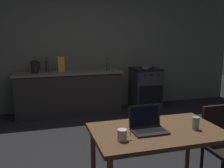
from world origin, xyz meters
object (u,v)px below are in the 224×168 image
at_px(drinking_glass, 196,123).
at_px(cereal_box, 61,64).
at_px(laptop, 148,126).
at_px(bottle, 108,65).
at_px(stove_oven, 145,88).
at_px(coffee_mug, 122,135).
at_px(bottle_b, 47,65).
at_px(frying_pan, 147,67).
at_px(dining_table, 157,138).
at_px(electric_kettle, 35,67).
at_px(chair, 222,140).

height_order(drinking_glass, cereal_box, cereal_box).
bearing_deg(cereal_box, drinking_glass, -73.58).
distance_m(laptop, bottle, 3.12).
xyz_separation_m(stove_oven, coffee_mug, (-1.64, -3.27, 0.37)).
height_order(cereal_box, bottle_b, cereal_box).
bearing_deg(drinking_glass, bottle, 90.04).
bearing_deg(frying_pan, bottle, -178.71).
bearing_deg(dining_table, electric_kettle, 109.43).
bearing_deg(stove_oven, laptop, -113.12).
distance_m(chair, frying_pan, 3.04).
bearing_deg(cereal_box, coffee_mug, -86.55).
height_order(coffee_mug, bottle_b, bottle_b).
bearing_deg(cereal_box, frying_pan, -1.55).
bearing_deg(bottle_b, cereal_box, -12.19).
distance_m(chair, bottle, 3.05).
distance_m(chair, drinking_glass, 0.62).
xyz_separation_m(chair, cereal_box, (-1.45, 3.04, 0.54)).
xyz_separation_m(stove_oven, dining_table, (-1.24, -3.14, 0.23)).
bearing_deg(laptop, drinking_glass, -13.26).
height_order(bottle, drinking_glass, bottle).
bearing_deg(drinking_glass, laptop, 168.97).
xyz_separation_m(chair, bottle, (-0.49, 2.97, 0.50)).
xyz_separation_m(electric_kettle, drinking_glass, (1.47, -3.22, -0.18)).
distance_m(chair, electric_kettle, 3.63).
height_order(stove_oven, laptop, laptop).
relative_size(laptop, frying_pan, 0.81).
bearing_deg(stove_oven, bottle, -176.92).
relative_size(bottle, cereal_box, 0.80).
xyz_separation_m(bottle, bottle_b, (-1.23, 0.13, 0.02)).
bearing_deg(frying_pan, chair, -97.60).
xyz_separation_m(chair, bottle_b, (-1.72, 3.10, 0.52)).
relative_size(dining_table, bottle_b, 4.30).
height_order(dining_table, bottle_b, bottle_b).
relative_size(laptop, drinking_glass, 2.64).
bearing_deg(laptop, bottle, 79.40).
bearing_deg(laptop, chair, 4.76).
distance_m(dining_table, chair, 0.88).
xyz_separation_m(dining_table, frying_pan, (1.25, 3.11, 0.23)).
relative_size(dining_table, frying_pan, 3.11).
height_order(dining_table, electric_kettle, electric_kettle).
xyz_separation_m(dining_table, drinking_glass, (0.36, -0.08, 0.14)).
distance_m(stove_oven, frying_pan, 0.47).
bearing_deg(dining_table, bottle, 83.40).
distance_m(chair, cereal_box, 3.40).
xyz_separation_m(laptop, coffee_mug, (-0.30, -0.14, 0.00)).
height_order(electric_kettle, drinking_glass, electric_kettle).
distance_m(electric_kettle, bottle, 1.47).
xyz_separation_m(drinking_glass, cereal_box, (-0.95, 3.24, 0.22)).
xyz_separation_m(laptop, bottle, (0.45, 3.08, 0.19)).
relative_size(chair, drinking_glass, 7.19).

